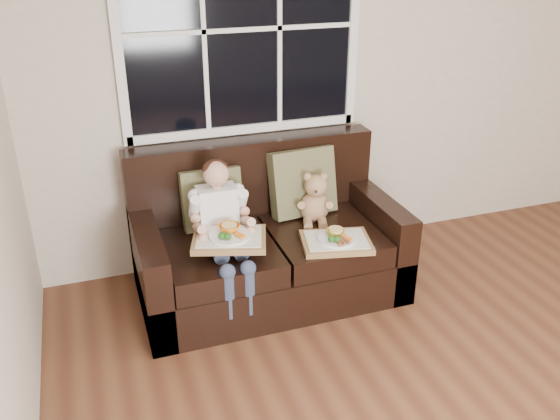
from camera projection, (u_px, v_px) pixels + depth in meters
name	position (u px, v px, depth m)	size (l,w,h in m)	color
window_back	(242.00, 29.00, 3.77)	(1.62, 0.04, 1.37)	black
loveseat	(266.00, 247.00, 3.95)	(1.70, 0.92, 0.96)	black
pillow_left	(212.00, 199.00, 3.84)	(0.39, 0.18, 0.40)	brown
pillow_right	(303.00, 182.00, 4.01)	(0.47, 0.25, 0.47)	brown
child	(221.00, 218.00, 3.62)	(0.35, 0.59, 0.80)	white
teddy_bear	(315.00, 201.00, 3.94)	(0.25, 0.30, 0.36)	#A57D57
tray_left	(229.00, 237.00, 3.50)	(0.51, 0.44, 0.10)	#936742
tray_right	(336.00, 241.00, 3.67)	(0.48, 0.41, 0.10)	#936742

